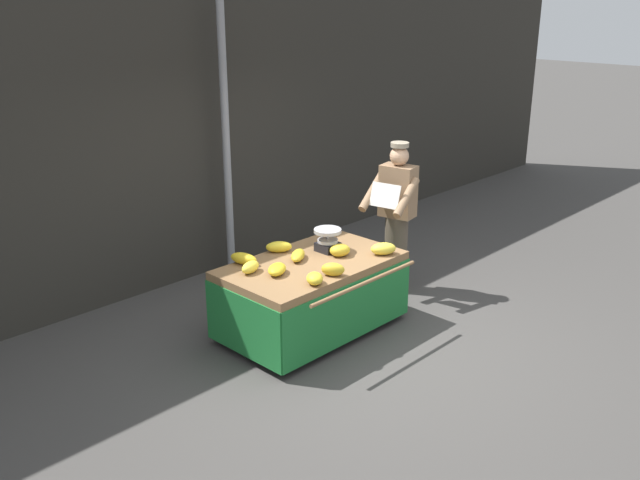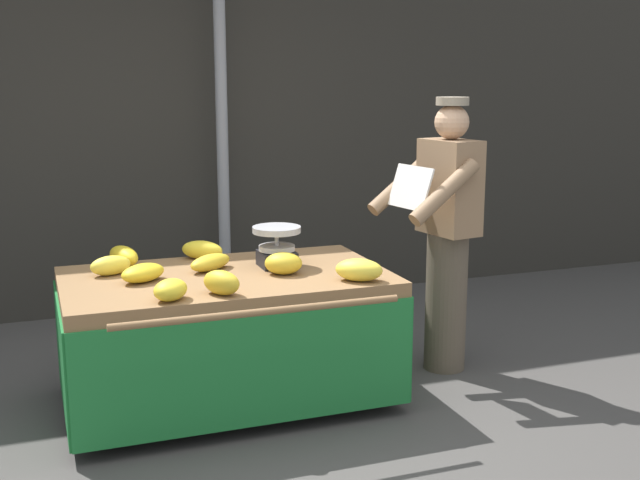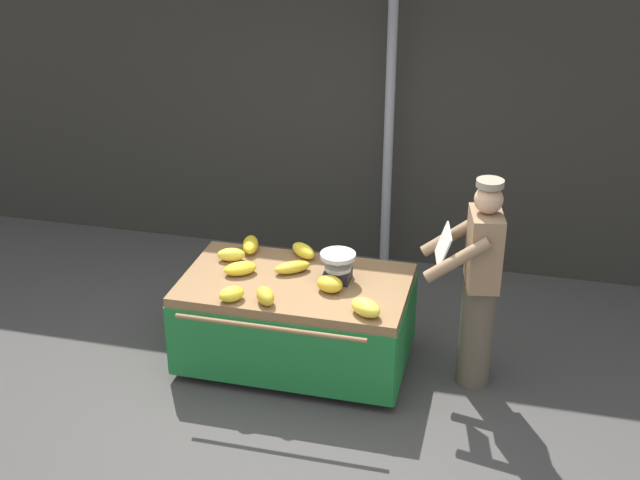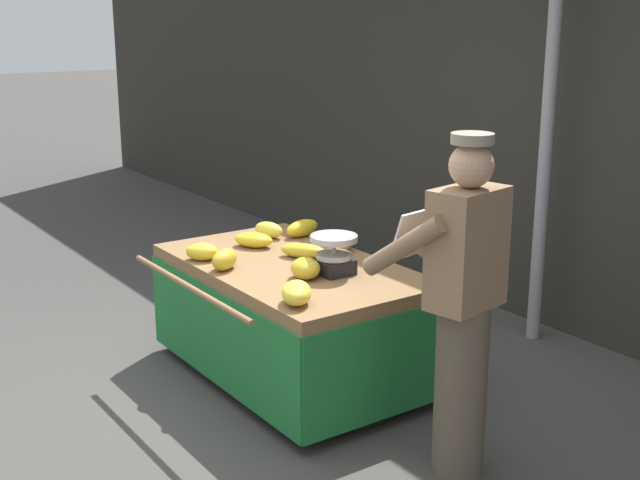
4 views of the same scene
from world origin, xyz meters
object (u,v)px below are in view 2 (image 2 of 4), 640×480
Objects in this scene: street_pole at (221,106)px; banana_cart at (227,310)px; banana_bunch_0 at (202,250)px; banana_bunch_8 at (124,256)px; banana_bunch_7 at (283,263)px; vendor_person at (446,234)px; banana_bunch_3 at (170,290)px; banana_bunch_4 at (110,265)px; banana_bunch_5 at (221,283)px; banana_bunch_1 at (143,273)px; banana_bunch_6 at (210,262)px; banana_bunch_2 at (359,270)px; weighing_scale at (277,246)px.

street_pole reaches higher than banana_cart.
banana_bunch_0 is 0.91× the size of banana_bunch_8.
vendor_person is (1.11, 0.16, 0.06)m from banana_bunch_7.
banana_cart is 9.02× the size of banana_bunch_3.
banana_bunch_3 is 0.66m from banana_bunch_4.
banana_bunch_5 reaches higher than banana_bunch_3.
banana_bunch_7 reaches higher than banana_cart.
banana_bunch_3 reaches higher than banana_cart.
banana_bunch_1 is (-0.87, -1.78, -0.81)m from street_pole.
banana_cart is 1.45m from vendor_person.
banana_bunch_3 is 0.96× the size of banana_bunch_7.
banana_bunch_2 is at bearing -36.17° from banana_bunch_6.
banana_bunch_7 is at bearing 35.36° from banana_bunch_5.
banana_bunch_6 reaches higher than banana_cart.
street_pole reaches higher than banana_bunch_2.
vendor_person reaches higher than banana_bunch_7.
vendor_person is (1.47, -0.07, 0.07)m from banana_bunch_6.
banana_bunch_0 is 0.62m from banana_bunch_7.
banana_bunch_7 is (-0.34, 0.28, 0.00)m from banana_bunch_2.
banana_bunch_2 is (0.23, -2.17, -0.80)m from street_pole.
banana_bunch_3 is at bearing -165.01° from vendor_person.
weighing_scale reaches higher than banana_bunch_7.
banana_cart is 6.06× the size of banana_bunch_6.
banana_bunch_6 is 0.17× the size of vendor_person.
banana_bunch_4 is 0.55m from banana_bunch_6.
weighing_scale is 0.20m from banana_bunch_7.
weighing_scale is at bearing 35.73° from banana_bunch_3.
street_pole is 1.65m from banana_bunch_0.
banana_bunch_5 reaches higher than banana_bunch_0.
weighing_scale is 1.09× the size of banana_bunch_2.
banana_bunch_7 is at bearing -18.00° from banana_cart.
banana_cart is 0.71m from banana_bunch_8.
weighing_scale is 1.09m from vendor_person.
banana_bunch_3 is at bearing -178.10° from banana_bunch_2.
banana_bunch_5 is 0.91m from banana_bunch_8.
banana_cart is at bearing 73.42° from banana_bunch_5.
weighing_scale is 1.06× the size of banana_bunch_1.
street_pole is 2.05m from banana_bunch_7.
banana_bunch_5 is (-0.76, -0.02, 0.00)m from banana_bunch_2.
vendor_person is at bearing -2.53° from banana_bunch_6.
banana_bunch_5 reaches higher than banana_bunch_1.
vendor_person is at bearing -59.89° from street_pole.
banana_bunch_0 is at bearing 130.50° from banana_bunch_2.
banana_bunch_0 is at bearing 138.10° from weighing_scale.
banana_bunch_1 is 0.77m from banana_bunch_7.
banana_bunch_5 is at bearing -96.44° from banana_bunch_6.
banana_bunch_6 is 0.43m from banana_bunch_7.
banana_bunch_6 is at bearing 17.86° from banana_bunch_1.
vendor_person is at bearing 16.78° from banana_bunch_5.
banana_bunch_2 is at bearing -40.17° from banana_bunch_7.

